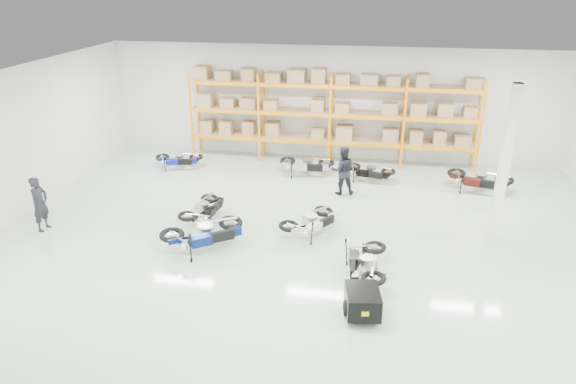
% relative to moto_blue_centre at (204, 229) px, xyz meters
% --- Properties ---
extents(room, '(18.00, 18.00, 18.00)m').
position_rel_moto_blue_centre_xyz_m(room, '(2.69, 1.32, 1.63)').
color(room, '#B0C4B2').
rests_on(room, ground).
extents(pallet_rack, '(11.28, 0.98, 3.62)m').
position_rel_moto_blue_centre_xyz_m(pallet_rack, '(2.69, 7.77, 1.64)').
color(pallet_rack, orange).
rests_on(pallet_rack, ground).
extents(structural_column, '(0.25, 0.25, 4.50)m').
position_rel_moto_blue_centre_xyz_m(structural_column, '(7.89, 1.82, 1.63)').
color(structural_column, white).
rests_on(structural_column, ground).
extents(moto_blue_centre, '(2.23, 2.00, 1.31)m').
position_rel_moto_blue_centre_xyz_m(moto_blue_centre, '(0.00, 0.00, 0.00)').
color(moto_blue_centre, '#07174A').
rests_on(moto_blue_centre, ground).
extents(moto_silver_left, '(1.72, 1.89, 1.12)m').
position_rel_moto_blue_centre_xyz_m(moto_silver_left, '(2.78, 1.36, -0.09)').
color(moto_silver_left, silver).
rests_on(moto_silver_left, ground).
extents(moto_black_far_left, '(1.11, 1.78, 1.08)m').
position_rel_moto_blue_centre_xyz_m(moto_black_far_left, '(-0.58, 1.71, -0.11)').
color(moto_black_far_left, black).
rests_on(moto_black_far_left, ground).
extents(moto_touring_right, '(0.89, 1.79, 1.16)m').
position_rel_moto_blue_centre_xyz_m(moto_touring_right, '(4.38, -0.71, -0.07)').
color(moto_touring_right, black).
rests_on(moto_touring_right, ground).
extents(trailer, '(0.87, 1.58, 0.65)m').
position_rel_moto_blue_centre_xyz_m(trailer, '(4.38, -2.31, -0.24)').
color(trailer, black).
rests_on(trailer, ground).
extents(moto_back_a, '(1.69, 1.04, 1.03)m').
position_rel_moto_blue_centre_xyz_m(moto_back_a, '(-3.04, 5.95, -0.13)').
color(moto_back_a, navy).
rests_on(moto_back_a, ground).
extents(moto_back_b, '(1.80, 0.94, 1.15)m').
position_rel_moto_blue_centre_xyz_m(moto_back_b, '(1.96, 6.10, -0.08)').
color(moto_back_b, '#9FA2A8').
rests_on(moto_back_b, ground).
extents(moto_back_c, '(1.73, 1.17, 1.02)m').
position_rel_moto_blue_centre_xyz_m(moto_back_c, '(4.32, 5.88, -0.13)').
color(moto_back_c, black).
rests_on(moto_back_c, ground).
extents(moto_back_d, '(2.09, 1.40, 1.24)m').
position_rel_moto_blue_centre_xyz_m(moto_back_d, '(8.11, 5.51, -0.03)').
color(moto_back_d, '#3B0E0B').
rests_on(moto_back_d, ground).
extents(person_left, '(0.44, 0.63, 1.65)m').
position_rel_moto_blue_centre_xyz_m(person_left, '(-5.11, 0.33, 0.21)').
color(person_left, black).
rests_on(person_left, ground).
extents(person_back, '(0.95, 0.82, 1.70)m').
position_rel_moto_blue_centre_xyz_m(person_back, '(3.42, 4.54, 0.23)').
color(person_back, black).
rests_on(person_back, ground).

